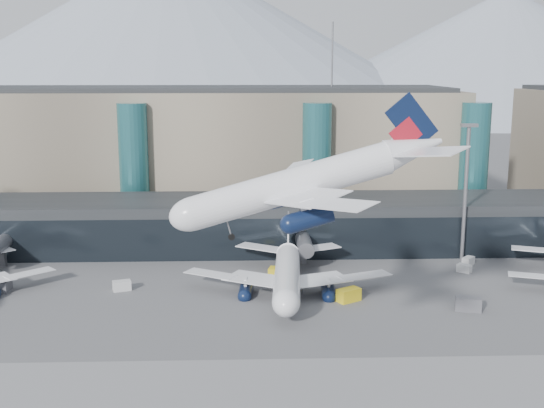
{
  "coord_description": "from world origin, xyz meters",
  "views": [
    {
      "loc": [
        -10.03,
        -74.18,
        35.93
      ],
      "look_at": [
        -6.31,
        32.0,
        14.27
      ],
      "focal_mm": 45.0,
      "sensor_mm": 36.0,
      "label": 1
    }
  ],
  "objects_px": {
    "lightmast_mid": "(466,185)",
    "veh_b": "(273,271)",
    "hero_jet": "(318,172)",
    "veh_g": "(464,268)",
    "veh_d": "(468,261)",
    "veh_a": "(122,286)",
    "veh_f": "(4,286)",
    "veh_h": "(349,295)",
    "veh_c": "(468,304)",
    "jet_parked_mid": "(287,263)"
  },
  "relations": [
    {
      "from": "lightmast_mid",
      "to": "veh_b",
      "type": "height_order",
      "value": "lightmast_mid"
    },
    {
      "from": "hero_jet",
      "to": "veh_g",
      "type": "bearing_deg",
      "value": 48.51
    },
    {
      "from": "veh_b",
      "to": "veh_d",
      "type": "distance_m",
      "value": 36.25
    },
    {
      "from": "veh_a",
      "to": "lightmast_mid",
      "type": "bearing_deg",
      "value": -3.76
    },
    {
      "from": "veh_f",
      "to": "veh_h",
      "type": "bearing_deg",
      "value": -97.78
    },
    {
      "from": "veh_b",
      "to": "veh_g",
      "type": "bearing_deg",
      "value": -75.18
    },
    {
      "from": "hero_jet",
      "to": "veh_a",
      "type": "distance_m",
      "value": 51.56
    },
    {
      "from": "hero_jet",
      "to": "veh_c",
      "type": "height_order",
      "value": "hero_jet"
    },
    {
      "from": "veh_a",
      "to": "veh_f",
      "type": "xyz_separation_m",
      "value": [
        -19.05,
        0.24,
        0.13
      ]
    },
    {
      "from": "jet_parked_mid",
      "to": "veh_a",
      "type": "relative_size",
      "value": 12.44
    },
    {
      "from": "veh_g",
      "to": "veh_c",
      "type": "bearing_deg",
      "value": -64.6
    },
    {
      "from": "lightmast_mid",
      "to": "hero_jet",
      "type": "bearing_deg",
      "value": -122.42
    },
    {
      "from": "veh_f",
      "to": "veh_h",
      "type": "distance_m",
      "value": 55.59
    },
    {
      "from": "veh_b",
      "to": "veh_h",
      "type": "relative_size",
      "value": 0.62
    },
    {
      "from": "veh_g",
      "to": "veh_h",
      "type": "relative_size",
      "value": 0.67
    },
    {
      "from": "lightmast_mid",
      "to": "veh_d",
      "type": "height_order",
      "value": "lightmast_mid"
    },
    {
      "from": "lightmast_mid",
      "to": "jet_parked_mid",
      "type": "height_order",
      "value": "lightmast_mid"
    },
    {
      "from": "veh_b",
      "to": "veh_h",
      "type": "distance_m",
      "value": 17.99
    },
    {
      "from": "veh_a",
      "to": "veh_h",
      "type": "distance_m",
      "value": 36.71
    },
    {
      "from": "hero_jet",
      "to": "veh_b",
      "type": "height_order",
      "value": "hero_jet"
    },
    {
      "from": "lightmast_mid",
      "to": "hero_jet",
      "type": "relative_size",
      "value": 0.82
    },
    {
      "from": "jet_parked_mid",
      "to": "veh_d",
      "type": "distance_m",
      "value": 36.18
    },
    {
      "from": "veh_b",
      "to": "veh_g",
      "type": "relative_size",
      "value": 0.94
    },
    {
      "from": "veh_b",
      "to": "veh_g",
      "type": "distance_m",
      "value": 33.9
    },
    {
      "from": "jet_parked_mid",
      "to": "veh_a",
      "type": "xyz_separation_m",
      "value": [
        -26.97,
        -0.03,
        -3.53
      ]
    },
    {
      "from": "veh_c",
      "to": "veh_g",
      "type": "height_order",
      "value": "veh_c"
    },
    {
      "from": "veh_b",
      "to": "veh_h",
      "type": "xyz_separation_m",
      "value": [
        11.22,
        -14.05,
        0.35
      ]
    },
    {
      "from": "lightmast_mid",
      "to": "veh_c",
      "type": "height_order",
      "value": "lightmast_mid"
    },
    {
      "from": "veh_g",
      "to": "veh_b",
      "type": "bearing_deg",
      "value": -138.21
    },
    {
      "from": "veh_b",
      "to": "veh_c",
      "type": "bearing_deg",
      "value": -109.09
    },
    {
      "from": "hero_jet",
      "to": "veh_a",
      "type": "relative_size",
      "value": 10.95
    },
    {
      "from": "veh_a",
      "to": "veh_c",
      "type": "distance_m",
      "value": 54.53
    },
    {
      "from": "veh_b",
      "to": "veh_g",
      "type": "height_order",
      "value": "veh_g"
    },
    {
      "from": "lightmast_mid",
      "to": "veh_h",
      "type": "bearing_deg",
      "value": -138.16
    },
    {
      "from": "veh_a",
      "to": "veh_c",
      "type": "height_order",
      "value": "veh_c"
    },
    {
      "from": "hero_jet",
      "to": "veh_c",
      "type": "bearing_deg",
      "value": 37.9
    },
    {
      "from": "veh_c",
      "to": "veh_d",
      "type": "xyz_separation_m",
      "value": [
        7.5,
        23.31,
        -0.28
      ]
    },
    {
      "from": "veh_a",
      "to": "veh_f",
      "type": "height_order",
      "value": "veh_f"
    },
    {
      "from": "veh_d",
      "to": "veh_g",
      "type": "distance_m",
      "value": 4.72
    },
    {
      "from": "hero_jet",
      "to": "veh_f",
      "type": "distance_m",
      "value": 64.04
    },
    {
      "from": "lightmast_mid",
      "to": "veh_c",
      "type": "distance_m",
      "value": 30.81
    },
    {
      "from": "veh_b",
      "to": "veh_f",
      "type": "xyz_separation_m",
      "value": [
        -43.96,
        -7.36,
        0.28
      ]
    },
    {
      "from": "jet_parked_mid",
      "to": "lightmast_mid",
      "type": "bearing_deg",
      "value": -61.31
    },
    {
      "from": "veh_c",
      "to": "veh_h",
      "type": "relative_size",
      "value": 1.04
    },
    {
      "from": "veh_a",
      "to": "veh_b",
      "type": "relative_size",
      "value": 1.26
    },
    {
      "from": "veh_c",
      "to": "lightmast_mid",
      "type": "bearing_deg",
      "value": 89.09
    },
    {
      "from": "veh_g",
      "to": "veh_a",
      "type": "bearing_deg",
      "value": -131.06
    },
    {
      "from": "lightmast_mid",
      "to": "veh_g",
      "type": "relative_size",
      "value": 10.58
    },
    {
      "from": "lightmast_mid",
      "to": "veh_f",
      "type": "bearing_deg",
      "value": -169.11
    },
    {
      "from": "lightmast_mid",
      "to": "veh_f",
      "type": "distance_m",
      "value": 82.37
    }
  ]
}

